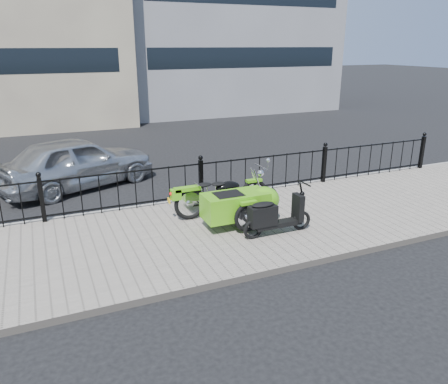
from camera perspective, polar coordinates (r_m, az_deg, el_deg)
name	(u,v)px	position (r m, az deg, el deg)	size (l,w,h in m)	color
ground	(223,223)	(9.38, -0.17, -4.06)	(120.00, 120.00, 0.00)	black
sidewalk	(232,229)	(8.94, 1.10, -4.84)	(30.00, 3.80, 0.12)	gray
curb	(199,200)	(10.61, -3.24, -0.99)	(30.00, 0.10, 0.12)	gray
iron_fence	(201,180)	(10.32, -3.03, 1.52)	(14.11, 0.11, 1.08)	black
motorcycle_sidecar	(240,202)	(8.90, 2.13, -1.25)	(2.28, 1.48, 0.98)	black
scooter	(274,216)	(8.42, 6.49, -3.18)	(1.48, 0.43, 1.00)	black
spare_tire	(270,204)	(9.23, 6.01, -1.52)	(0.67, 0.67, 0.10)	black
sedan_car	(77,162)	(12.14, -18.64, 3.69)	(1.63, 4.05, 1.38)	#B3B6BA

